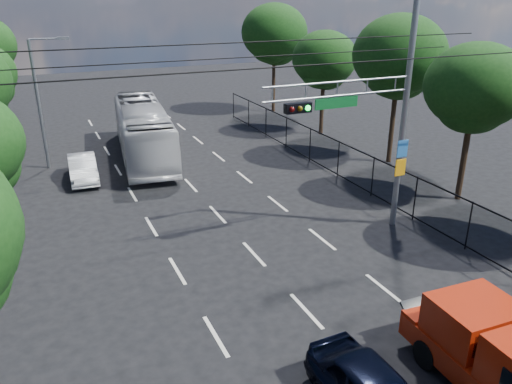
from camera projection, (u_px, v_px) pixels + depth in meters
lane_markings at (203, 199)px, 24.00m from camera, size 6.12×38.00×0.01m
signal_mast at (380, 105)px, 18.99m from camera, size 6.43×0.39×9.50m
streetlight_left at (41, 98)px, 26.89m from camera, size 2.09×0.22×7.08m
utility_wires at (244, 56)px, 16.94m from camera, size 22.00×5.04×0.74m
fence_right at (358, 169)px, 24.97m from camera, size 0.06×34.03×2.00m
tree_right_b at (474, 93)px, 22.19m from camera, size 4.50×4.50×7.31m
tree_right_c at (399, 62)px, 27.25m from camera, size 5.10×5.10×8.29m
tree_right_d at (324, 63)px, 33.35m from camera, size 4.32×4.32×7.02m
tree_right_e at (274, 37)px, 39.80m from camera, size 5.28×5.28×8.58m
white_bus at (143, 131)px, 29.67m from camera, size 4.03×11.64×3.18m
white_van at (83, 168)px, 26.24m from camera, size 1.55×3.98×1.29m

